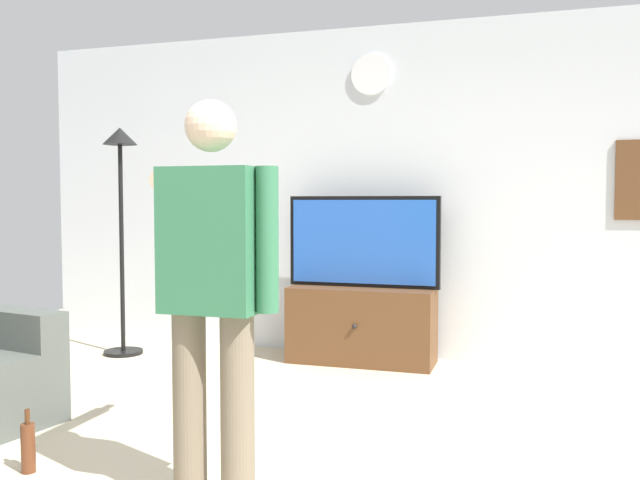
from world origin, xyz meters
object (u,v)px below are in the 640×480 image
at_px(television, 363,242).
at_px(wall_clock, 371,75).
at_px(person_standing_nearer_lamp, 214,281).
at_px(tv_stand, 362,325).
at_px(beverage_bottle, 28,447).
at_px(floor_lamp, 121,193).

xyz_separation_m(television, wall_clock, (0.00, 0.24, 1.35)).
distance_m(wall_clock, person_standing_nearer_lamp, 3.24).
bearing_deg(tv_stand, person_standing_nearer_lamp, -89.17).
distance_m(person_standing_nearer_lamp, beverage_bottle, 1.30).
xyz_separation_m(television, person_standing_nearer_lamp, (0.04, -2.69, -0.01)).
relative_size(floor_lamp, beverage_bottle, 6.25).
distance_m(television, floor_lamp, 2.05).
bearing_deg(floor_lamp, person_standing_nearer_lamp, -49.27).
bearing_deg(beverage_bottle, tv_stand, 69.65).
relative_size(wall_clock, person_standing_nearer_lamp, 0.20).
height_order(wall_clock, beverage_bottle, wall_clock).
bearing_deg(person_standing_nearer_lamp, floor_lamp, 130.73).
relative_size(television, person_standing_nearer_lamp, 0.72).
bearing_deg(person_standing_nearer_lamp, television, 90.82).
distance_m(television, person_standing_nearer_lamp, 2.69).
xyz_separation_m(wall_clock, person_standing_nearer_lamp, (0.04, -2.94, -1.36)).
distance_m(tv_stand, wall_clock, 2.03).
xyz_separation_m(wall_clock, floor_lamp, (-1.98, -0.60, -0.96)).
bearing_deg(beverage_bottle, television, 69.98).
bearing_deg(person_standing_nearer_lamp, wall_clock, 90.75).
distance_m(tv_stand, person_standing_nearer_lamp, 2.73).
relative_size(wall_clock, floor_lamp, 0.18).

